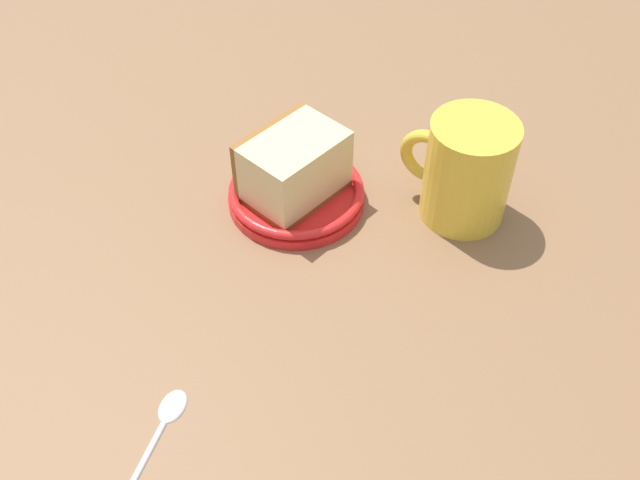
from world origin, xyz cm
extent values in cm
cube|color=brown|center=(0.00, 0.00, -1.35)|extent=(155.01, 155.01, 2.71)
cylinder|color=red|center=(-7.02, 3.45, 0.52)|extent=(13.27, 13.27, 1.04)
torus|color=red|center=(-7.02, 3.45, 1.50)|extent=(13.14, 13.14, 0.93)
cube|color=brown|center=(-7.02, 3.45, 1.34)|extent=(8.55, 10.67, 0.60)
cube|color=#DBC184|center=(-7.02, 3.45, 4.59)|extent=(8.55, 10.67, 5.91)
cube|color=brown|center=(-10.27, 4.41, 4.59)|extent=(3.21, 9.09, 5.91)
cylinder|color=gold|center=(7.76, 9.35, 5.14)|extent=(8.05, 8.05, 10.28)
cylinder|color=brown|center=(7.76, 9.35, 8.01)|extent=(7.08, 7.08, 0.40)
torus|color=gold|center=(3.74, 9.63, 5.14)|extent=(5.78, 1.57, 5.71)
ellipsoid|color=silver|center=(-4.81, -20.93, 0.40)|extent=(2.43, 3.27, 0.80)
camera|label=1|loc=(18.37, -41.89, 49.44)|focal=41.07mm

